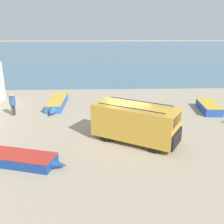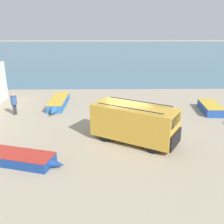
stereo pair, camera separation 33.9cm
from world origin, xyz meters
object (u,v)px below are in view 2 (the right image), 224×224
object	(u,v)px
fishing_rowboat_2	(23,159)
fisherman_1	(14,102)
parked_van	(135,123)
fishing_rowboat_0	(210,107)
fishing_rowboat_1	(58,103)

from	to	relation	value
fishing_rowboat_2	fisherman_1	world-z (taller)	fisherman_1
parked_van	fishing_rowboat_0	size ratio (longest dim) A/B	1.39
parked_van	fishing_rowboat_2	size ratio (longest dim) A/B	1.27
fishing_rowboat_0	fishing_rowboat_1	size ratio (longest dim) A/B	0.72
parked_van	fishing_rowboat_1	bearing A→B (deg)	159.86
fishing_rowboat_0	fishing_rowboat_1	bearing A→B (deg)	87.60
fishing_rowboat_2	fisherman_1	distance (m)	8.21
fishing_rowboat_0	fishing_rowboat_2	bearing A→B (deg)	127.76
parked_van	fishing_rowboat_1	distance (m)	9.29
parked_van	fishing_rowboat_0	bearing A→B (deg)	71.25
fishing_rowboat_0	fishing_rowboat_2	world-z (taller)	fishing_rowboat_0
fishing_rowboat_0	fisherman_1	distance (m)	15.51
fishing_rowboat_0	fishing_rowboat_2	size ratio (longest dim) A/B	0.92
fishing_rowboat_0	fisherman_1	bearing A→B (deg)	96.68
fishing_rowboat_0	fishing_rowboat_2	distance (m)	14.97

